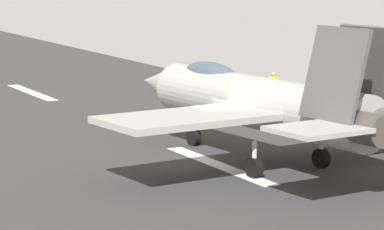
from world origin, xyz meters
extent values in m
plane|color=gray|center=(0.00, 0.00, 0.00)|extent=(400.00, 400.00, 0.00)
cube|color=#353437|center=(0.00, 0.00, 0.01)|extent=(240.00, 26.00, 0.02)
cube|color=white|center=(0.20, 0.00, 0.02)|extent=(8.00, 0.70, 0.00)
cube|color=white|center=(24.00, 0.00, 0.02)|extent=(8.00, 0.70, 0.00)
cylinder|color=#A1A29F|center=(-0.34, -1.52, 2.42)|extent=(12.28, 3.37, 2.04)
cone|color=#A1A29F|center=(7.08, -0.69, 2.42)|extent=(2.97, 2.04, 1.74)
ellipsoid|color=#3F5160|center=(3.06, -1.14, 3.19)|extent=(3.70, 1.49, 1.10)
cylinder|color=#47423D|center=(-6.58, -1.66, 2.42)|extent=(2.31, 1.34, 1.10)
cube|color=#A1A29F|center=(-1.78, 2.41, 2.32)|extent=(4.05, 6.42, 0.24)
cube|color=#A1A29F|center=(-0.89, -5.67, 2.32)|extent=(4.05, 6.42, 0.24)
cube|color=#A1A29F|center=(-6.79, 0.18, 2.52)|extent=(2.69, 3.05, 0.16)
cube|color=#4D4C4D|center=(-5.69, -1.21, 4.12)|extent=(2.69, 1.23, 3.14)
cube|color=#4D4C4D|center=(-5.49, -3.00, 4.12)|extent=(2.69, 1.23, 3.14)
cylinder|color=silver|center=(4.30, -1.00, 0.70)|extent=(0.18, 0.18, 1.40)
cylinder|color=black|center=(4.30, -1.00, 0.38)|extent=(0.79, 0.38, 0.76)
cylinder|color=silver|center=(-2.30, -0.13, 0.70)|extent=(0.18, 0.18, 1.40)
cylinder|color=black|center=(-2.30, -0.13, 0.38)|extent=(0.79, 0.38, 0.76)
cylinder|color=silver|center=(-1.95, -3.31, 0.70)|extent=(0.18, 0.18, 1.40)
cylinder|color=black|center=(-1.95, -3.31, 0.38)|extent=(0.79, 0.38, 0.76)
cube|color=#1E2338|center=(14.71, -11.38, 0.42)|extent=(0.24, 0.36, 0.85)
cube|color=yellow|center=(14.71, -11.38, 1.05)|extent=(0.51, 0.42, 0.58)
sphere|color=tan|center=(14.71, -11.38, 1.50)|extent=(0.22, 0.22, 0.22)
cylinder|color=yellow|center=(14.43, -11.49, 1.02)|extent=(0.10, 0.10, 0.54)
cylinder|color=yellow|center=(14.99, -11.27, 1.02)|extent=(0.10, 0.10, 0.54)
camera|label=1|loc=(-32.33, 17.64, 7.85)|focal=90.99mm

